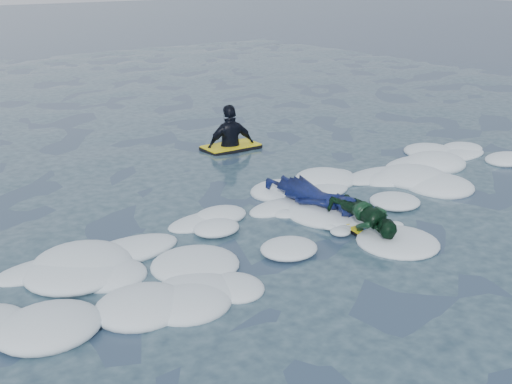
{
  "coord_description": "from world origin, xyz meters",
  "views": [
    {
      "loc": [
        -5.78,
        -5.77,
        3.58
      ],
      "look_at": [
        -0.19,
        1.6,
        0.31
      ],
      "focal_mm": 45.0,
      "sensor_mm": 36.0,
      "label": 1
    }
  ],
  "objects": [
    {
      "name": "prone_woman_unit",
      "position": [
        0.51,
        1.04,
        0.24
      ],
      "size": [
        0.96,
        1.79,
        0.46
      ],
      "rotation": [
        0.0,
        0.0,
        1.87
      ],
      "color": "black",
      "rests_on": "ground"
    },
    {
      "name": "waiting_rider_unit",
      "position": [
        1.54,
        4.73,
        0.04
      ],
      "size": [
        1.22,
        0.71,
        1.78
      ],
      "rotation": [
        0.0,
        0.0,
        -0.05
      ],
      "color": "black",
      "rests_on": "ground"
    },
    {
      "name": "foam_band",
      "position": [
        0.0,
        1.03,
        0.0
      ],
      "size": [
        12.0,
        3.1,
        0.3
      ],
      "primitive_type": null,
      "color": "white",
      "rests_on": "ground"
    },
    {
      "name": "ground",
      "position": [
        0.0,
        0.0,
        0.0
      ],
      "size": [
        120.0,
        120.0,
        0.0
      ],
      "primitive_type": "plane",
      "color": "#1C2C45",
      "rests_on": "ground"
    },
    {
      "name": "prone_child_unit",
      "position": [
        0.5,
        -0.09,
        0.24
      ],
      "size": [
        0.82,
        1.32,
        0.48
      ],
      "rotation": [
        0.0,
        0.0,
        1.38
      ],
      "color": "black",
      "rests_on": "ground"
    }
  ]
}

